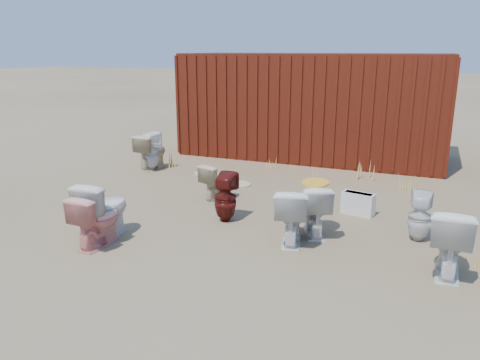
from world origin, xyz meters
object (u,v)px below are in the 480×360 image
at_px(toilet_front_c, 292,215).
at_px(toilet_back_yellowlid, 314,209).
at_px(toilet_front_pink, 97,220).
at_px(toilet_back_beige_right, 218,182).
at_px(loose_tank, 358,204).
at_px(shipping_container, 313,105).
at_px(toilet_back_e, 420,217).
at_px(toilet_front_maroon, 225,197).
at_px(toilet_front_a, 104,209).
at_px(toilet_back_a, 150,151).
at_px(toilet_front_e, 450,241).
at_px(toilet_back_beige_left, 152,152).

relative_size(toilet_front_c, toilet_back_yellowlid, 1.05).
distance_m(toilet_front_pink, toilet_back_beige_right, 2.44).
bearing_deg(toilet_front_pink, loose_tank, -136.31).
bearing_deg(shipping_container, toilet_back_e, -60.64).
bearing_deg(shipping_container, loose_tank, -66.46).
bearing_deg(toilet_front_maroon, loose_tank, -150.41).
height_order(toilet_front_pink, toilet_back_beige_right, toilet_front_pink).
distance_m(toilet_front_a, toilet_front_c, 2.53).
relative_size(toilet_back_beige_right, toilet_back_yellowlid, 0.87).
bearing_deg(loose_tank, toilet_front_a, -130.91).
bearing_deg(toilet_front_maroon, toilet_back_e, -174.19).
distance_m(toilet_front_c, toilet_back_a, 4.67).
bearing_deg(toilet_front_e, toilet_back_a, -25.29).
relative_size(shipping_container, toilet_back_e, 8.90).
relative_size(toilet_front_c, toilet_front_maroon, 1.04).
relative_size(toilet_back_beige_left, loose_tank, 1.51).
relative_size(toilet_back_a, toilet_back_e, 1.23).
bearing_deg(loose_tank, toilet_back_beige_left, 177.31).
bearing_deg(loose_tank, toilet_front_c, -101.78).
bearing_deg(toilet_back_yellowlid, toilet_front_e, 138.17).
bearing_deg(toilet_front_maroon, toilet_back_a, -39.77).
relative_size(toilet_back_a, toilet_back_beige_left, 1.09).
xyz_separation_m(toilet_back_a, toilet_back_beige_left, (-0.02, 0.07, -0.04)).
bearing_deg(loose_tank, toilet_back_e, -26.30).
xyz_separation_m(shipping_container, toilet_back_a, (-2.81, -2.75, -0.79)).
xyz_separation_m(toilet_front_a, toilet_front_c, (2.40, 0.81, -0.02)).
bearing_deg(loose_tank, toilet_back_beige_right, -163.21).
bearing_deg(shipping_container, toilet_back_yellowlid, -75.76).
relative_size(toilet_back_yellowlid, loose_tank, 1.46).
bearing_deg(toilet_front_c, shipping_container, -91.66).
bearing_deg(toilet_front_pink, toilet_front_maroon, -125.15).
bearing_deg(toilet_back_a, toilet_front_a, 136.29).
relative_size(toilet_front_maroon, toilet_back_a, 0.89).
bearing_deg(toilet_front_pink, toilet_front_c, -151.73).
bearing_deg(toilet_back_e, toilet_front_pink, 26.31).
bearing_deg(shipping_container, toilet_front_c, -78.90).
distance_m(toilet_front_pink, toilet_front_maroon, 1.88).
height_order(shipping_container, toilet_back_beige_left, shipping_container).
xyz_separation_m(toilet_front_pink, toilet_front_e, (4.23, 0.87, 0.05)).
bearing_deg(toilet_back_yellowlid, toilet_back_beige_left, -51.70).
height_order(toilet_front_e, toilet_back_a, toilet_back_a).
bearing_deg(toilet_front_c, toilet_back_e, -168.55).
bearing_deg(toilet_back_e, toilet_back_yellowlid, 14.47).
bearing_deg(shipping_container, toilet_back_a, -135.65).
bearing_deg(toilet_back_beige_right, loose_tank, -155.33).
bearing_deg(toilet_back_beige_right, toilet_front_e, 178.05).
xyz_separation_m(toilet_front_e, toilet_back_beige_left, (-5.80, 2.90, -0.03)).
xyz_separation_m(toilet_front_pink, toilet_back_e, (3.88, 1.78, -0.02)).
relative_size(toilet_back_beige_left, toilet_back_e, 1.12).
relative_size(shipping_container, toilet_back_yellowlid, 8.20).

